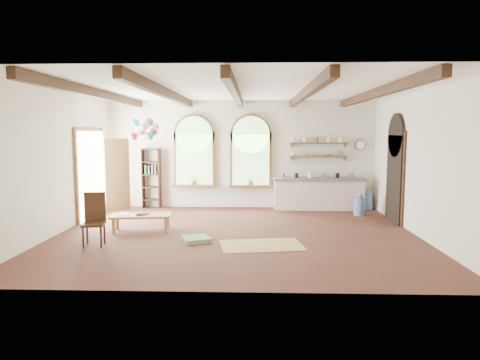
{
  "coord_description": "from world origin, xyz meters",
  "views": [
    {
      "loc": [
        0.41,
        -9.38,
        2.27
      ],
      "look_at": [
        0.07,
        0.6,
        1.16
      ],
      "focal_mm": 32.0,
      "sensor_mm": 36.0,
      "label": 1
    }
  ],
  "objects_px": {
    "side_chair": "(94,231)",
    "balloon_cluster": "(145,129)",
    "kitchen_counter": "(318,193)",
    "coffee_table": "(141,216)"
  },
  "relations": [
    {
      "from": "balloon_cluster",
      "to": "side_chair",
      "type": "bearing_deg",
      "value": -95.56
    },
    {
      "from": "coffee_table",
      "to": "kitchen_counter",
      "type": "bearing_deg",
      "value": 33.42
    },
    {
      "from": "kitchen_counter",
      "to": "side_chair",
      "type": "relative_size",
      "value": 2.52
    },
    {
      "from": "side_chair",
      "to": "balloon_cluster",
      "type": "xyz_separation_m",
      "value": [
        0.29,
        3.02,
        2.04
      ]
    },
    {
      "from": "kitchen_counter",
      "to": "side_chair",
      "type": "height_order",
      "value": "side_chair"
    },
    {
      "from": "kitchen_counter",
      "to": "balloon_cluster",
      "type": "distance_m",
      "value": 5.32
    },
    {
      "from": "kitchen_counter",
      "to": "balloon_cluster",
      "type": "xyz_separation_m",
      "value": [
        -4.82,
        -1.24,
        1.87
      ]
    },
    {
      "from": "kitchen_counter",
      "to": "side_chair",
      "type": "xyz_separation_m",
      "value": [
        -5.11,
        -4.26,
        -0.17
      ]
    },
    {
      "from": "kitchen_counter",
      "to": "side_chair",
      "type": "bearing_deg",
      "value": -140.17
    },
    {
      "from": "coffee_table",
      "to": "side_chair",
      "type": "height_order",
      "value": "side_chair"
    }
  ]
}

